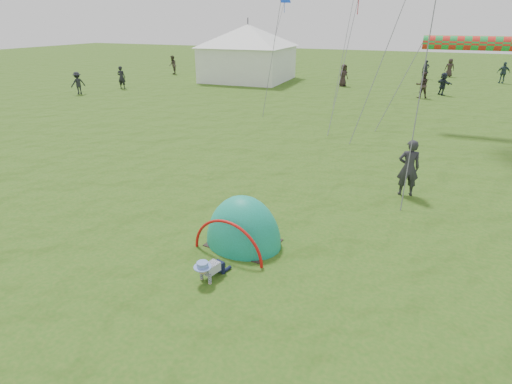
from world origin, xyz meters
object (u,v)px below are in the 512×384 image
at_px(popup_tent, 244,243).
at_px(standing_adult, 409,168).
at_px(event_marquee, 248,51).
at_px(crawling_toddler, 209,268).

distance_m(popup_tent, standing_adult, 5.82).
distance_m(standing_adult, event_marquee, 26.04).
relative_size(popup_tent, standing_adult, 1.39).
xyz_separation_m(crawling_toddler, event_marquee, (-11.39, 27.58, 2.24)).
bearing_deg(standing_adult, crawling_toddler, 47.55).
bearing_deg(event_marquee, crawling_toddler, -69.75).
relative_size(standing_adult, event_marquee, 0.24).
bearing_deg(crawling_toddler, popup_tent, 103.92).
height_order(standing_adult, event_marquee, event_marquee).
bearing_deg(standing_adult, event_marquee, -68.66).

